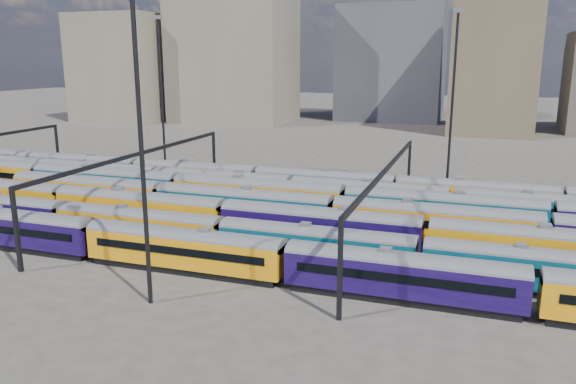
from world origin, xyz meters
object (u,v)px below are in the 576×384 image
(rake_1, at_px, (139,223))
(mast_2, at_px, (140,129))
(rake_2, at_px, (319,223))
(rake_0, at_px, (286,257))

(rake_1, distance_m, mast_2, 18.87)
(rake_2, bearing_deg, rake_0, -90.71)
(rake_1, xyz_separation_m, mast_2, (8.92, -12.00, 11.51))
(rake_1, relative_size, mast_2, 3.72)
(rake_2, height_order, mast_2, mast_2)
(rake_2, xyz_separation_m, mast_2, (-9.19, -17.00, 11.23))
(rake_0, bearing_deg, rake_2, 89.29)
(rake_0, bearing_deg, mast_2, -142.32)
(rake_2, bearing_deg, rake_1, -164.56)
(rake_1, distance_m, rake_2, 18.79)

